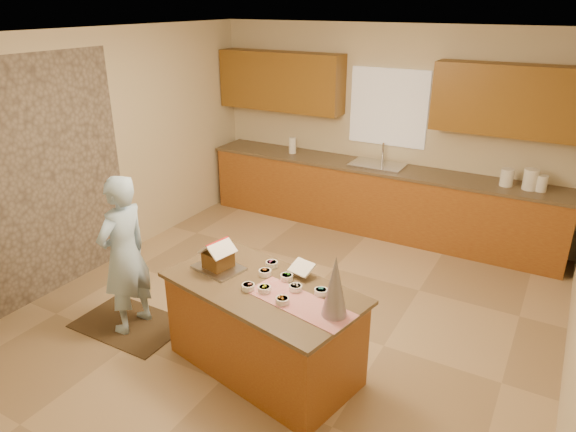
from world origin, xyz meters
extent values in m
plane|color=tan|center=(0.00, 0.00, 0.00)|extent=(5.50, 5.50, 0.00)
plane|color=silver|center=(0.00, 0.00, 2.70)|extent=(5.50, 5.50, 0.00)
plane|color=beige|center=(0.00, 2.75, 1.35)|extent=(5.50, 5.50, 0.00)
plane|color=beige|center=(0.00, -2.75, 1.35)|extent=(5.50, 5.50, 0.00)
plane|color=beige|center=(-2.50, 0.00, 1.35)|extent=(5.50, 5.50, 0.00)
plane|color=gray|center=(-2.48, -0.80, 1.25)|extent=(0.00, 2.50, 2.50)
cube|color=white|center=(0.00, 2.72, 1.65)|extent=(1.05, 0.03, 1.00)
cube|color=brown|center=(0.00, 2.45, 0.44)|extent=(4.80, 0.60, 0.88)
cube|color=brown|center=(0.00, 2.45, 0.90)|extent=(4.85, 0.63, 0.04)
cube|color=brown|center=(-1.55, 2.57, 1.90)|extent=(1.85, 0.35, 0.80)
cube|color=brown|center=(1.55, 2.57, 1.90)|extent=(1.85, 0.35, 0.80)
cube|color=silver|center=(0.00, 2.45, 0.89)|extent=(0.70, 0.45, 0.12)
cylinder|color=silver|center=(0.00, 2.63, 1.06)|extent=(0.03, 0.03, 0.28)
cube|color=brown|center=(0.22, -0.79, 0.39)|extent=(1.72, 1.11, 0.78)
cube|color=brown|center=(0.22, -0.79, 0.79)|extent=(1.80, 1.19, 0.04)
cube|color=#AD0C17|center=(0.61, -0.88, 0.81)|extent=(0.93, 0.49, 0.01)
cube|color=silver|center=(-0.26, -0.74, 0.82)|extent=(0.46, 0.38, 0.02)
cube|color=white|center=(0.42, -0.49, 0.89)|extent=(0.22, 0.19, 0.08)
cone|color=silver|center=(0.91, -0.89, 1.05)|extent=(0.23, 0.23, 0.49)
cube|color=black|center=(-1.27, -0.90, 0.01)|extent=(1.04, 0.68, 0.01)
imported|color=#A5CAEB|center=(-1.22, -0.90, 0.78)|extent=(0.37, 0.56, 1.54)
cylinder|color=white|center=(1.60, 2.45, 1.02)|extent=(0.15, 0.15, 0.21)
cylinder|color=white|center=(1.86, 2.45, 1.04)|extent=(0.17, 0.17, 0.24)
cylinder|color=white|center=(1.98, 2.45, 1.01)|extent=(0.13, 0.13, 0.19)
cylinder|color=white|center=(-1.29, 2.45, 1.03)|extent=(0.10, 0.10, 0.23)
cube|color=brown|center=(-0.26, -0.74, 0.90)|extent=(0.23, 0.25, 0.14)
cube|color=white|center=(-0.32, -0.73, 1.02)|extent=(0.18, 0.27, 0.11)
cube|color=white|center=(-0.21, -0.75, 1.02)|extent=(0.18, 0.27, 0.11)
cylinder|color=red|center=(-0.26, -0.74, 1.07)|extent=(0.07, 0.25, 0.02)
cylinder|color=#9C3473|center=(0.12, -0.48, 0.84)|extent=(0.11, 0.11, 0.05)
cylinder|color=green|center=(0.35, -0.61, 0.84)|extent=(0.11, 0.11, 0.05)
cylinder|color=white|center=(0.49, -0.73, 0.84)|extent=(0.11, 0.11, 0.05)
cylinder|color=#E9FF28|center=(0.28, -0.87, 0.84)|extent=(0.11, 0.11, 0.05)
cylinder|color=orange|center=(0.49, -0.94, 0.84)|extent=(0.11, 0.11, 0.05)
cylinder|color=#C56222|center=(0.15, -0.63, 0.84)|extent=(0.11, 0.11, 0.05)
cylinder|color=#EE7970|center=(0.15, -0.90, 0.84)|extent=(0.11, 0.11, 0.05)
cylinder|color=#34B5C6|center=(0.70, -0.68, 0.84)|extent=(0.11, 0.11, 0.05)
camera|label=1|loc=(2.20, -3.90, 2.97)|focal=32.37mm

